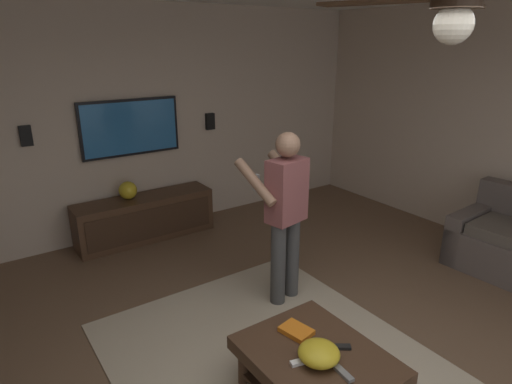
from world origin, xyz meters
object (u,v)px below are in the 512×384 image
at_px(remote_white, 301,362).
at_px(vase_round, 128,190).
at_px(bowl, 319,353).
at_px(person_standing, 285,209).
at_px(tv, 130,127).
at_px(book, 296,331).
at_px(remote_black, 340,347).
at_px(remote_grey, 344,374).
at_px(coffee_table, 316,366).
at_px(media_console, 145,218).
at_px(wall_speaker_left, 210,121).
at_px(wall_speaker_right, 26,136).
at_px(ceiling_fan, 453,6).

xyz_separation_m(remote_white, vase_round, (3.29, -0.03, 0.25)).
distance_m(bowl, remote_white, 0.13).
distance_m(person_standing, vase_round, 2.27).
height_order(tv, person_standing, tv).
height_order(person_standing, book, person_standing).
xyz_separation_m(tv, remote_white, (-3.48, 0.20, -0.97)).
bearing_deg(person_standing, remote_black, 147.95).
relative_size(tv, remote_white, 8.12).
xyz_separation_m(remote_black, remote_grey, (-0.20, 0.16, 0.00)).
bearing_deg(remote_black, book, -29.94).
xyz_separation_m(bowl, remote_black, (0.01, -0.20, -0.05)).
bearing_deg(vase_round, coffee_table, -177.92).
xyz_separation_m(bowl, vase_round, (3.34, 0.08, 0.20)).
height_order(coffee_table, tv, tv).
relative_size(media_console, remote_grey, 11.33).
relative_size(remote_white, wall_speaker_left, 0.68).
relative_size(coffee_table, remote_black, 6.67).
distance_m(person_standing, bowl, 1.46).
bearing_deg(person_standing, bowl, 140.24).
distance_m(coffee_table, media_console, 3.23).
bearing_deg(vase_round, wall_speaker_right, 77.98).
bearing_deg(remote_grey, wall_speaker_right, 21.70).
xyz_separation_m(media_console, tv, (0.24, 0.00, 1.11)).
bearing_deg(book, remote_grey, -14.49).
height_order(coffee_table, media_console, media_console).
relative_size(bowl, remote_black, 1.83).
xyz_separation_m(remote_black, vase_round, (3.33, 0.28, 0.25)).
xyz_separation_m(tv, vase_round, (-0.19, 0.17, -0.72)).
height_order(tv, ceiling_fan, ceiling_fan).
bearing_deg(person_standing, ceiling_fan, 150.84).
relative_size(remote_grey, vase_round, 0.68).
bearing_deg(bowl, wall_speaker_right, 16.56).
relative_size(coffee_table, vase_round, 4.55).
relative_size(remote_grey, ceiling_fan, 0.13).
bearing_deg(tv, coffee_table, -0.85).
xyz_separation_m(person_standing, remote_black, (-1.20, 0.46, -0.52)).
bearing_deg(wall_speaker_right, remote_black, -160.42).
distance_m(remote_black, wall_speaker_right, 3.88).
bearing_deg(book, person_standing, 135.03).
relative_size(media_console, tv, 1.40).
bearing_deg(coffee_table, remote_grey, -179.85).
xyz_separation_m(coffee_table, remote_grey, (-0.24, -0.00, 0.12)).
xyz_separation_m(bowl, remote_white, (0.05, 0.10, -0.05)).
distance_m(remote_white, wall_speaker_left, 3.85).
height_order(remote_white, remote_grey, same).
relative_size(remote_black, ceiling_fan, 0.13).
bearing_deg(remote_grey, ceiling_fan, -168.86).
bearing_deg(person_standing, remote_white, 135.53).
bearing_deg(coffee_table, tv, -0.85).
bearing_deg(media_console, remote_grey, -0.84).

